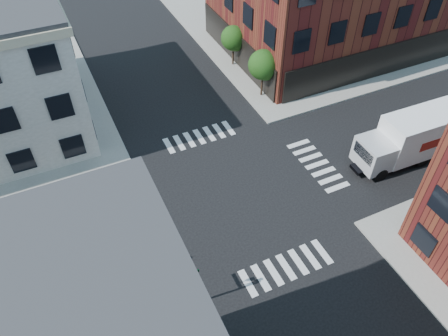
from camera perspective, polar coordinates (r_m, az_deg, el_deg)
name	(u,v)px	position (r m, az deg, el deg)	size (l,w,h in m)	color
ground	(237,193)	(31.94, 1.65, -3.24)	(120.00, 120.00, 0.00)	black
sidewalk_ne	(316,19)	(55.89, 11.97, 18.48)	(30.00, 30.00, 0.15)	gray
tree_near	(264,66)	(39.65, 5.23, 13.12)	(2.69, 2.69, 4.49)	black
tree_far	(234,39)	(44.38, 1.30, 16.46)	(2.43, 2.43, 4.07)	black
signal_pole	(181,278)	(24.35, -5.65, -14.16)	(1.29, 1.24, 4.60)	black
box_truck	(412,138)	(36.14, 23.35, 3.65)	(8.92, 2.95, 4.00)	white
traffic_cone	(182,257)	(28.15, -5.50, -11.51)	(0.44, 0.44, 0.71)	#FE3C0B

